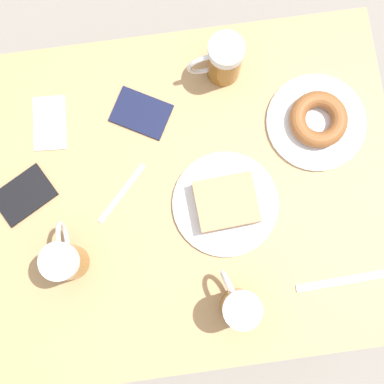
{
  "coord_description": "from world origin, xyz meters",
  "views": [
    {
      "loc": [
        -0.17,
        0.02,
        1.96
      ],
      "look_at": [
        0.0,
        0.0,
        0.79
      ],
      "focal_mm": 50.0,
      "sensor_mm": 36.0,
      "label": 1
    }
  ],
  "objects_px": {
    "plate_with_cake": "(226,203)",
    "fork": "(122,193)",
    "beer_mug_center": "(65,260)",
    "passport_near_edge": "(141,113)",
    "napkin_folded": "(49,123)",
    "beer_mug_left": "(223,60)",
    "knife": "(347,280)",
    "beer_mug_right": "(239,307)",
    "passport_far_edge": "(24,195)",
    "plate_with_donut": "(317,121)"
  },
  "relations": [
    {
      "from": "plate_with_cake",
      "to": "fork",
      "type": "distance_m",
      "value": 0.23
    },
    {
      "from": "plate_with_cake",
      "to": "beer_mug_center",
      "type": "distance_m",
      "value": 0.36
    },
    {
      "from": "fork",
      "to": "passport_near_edge",
      "type": "relative_size",
      "value": 0.8
    },
    {
      "from": "beer_mug_center",
      "to": "napkin_folded",
      "type": "xyz_separation_m",
      "value": [
        0.32,
        0.02,
        -0.06
      ]
    },
    {
      "from": "beer_mug_left",
      "to": "knife",
      "type": "xyz_separation_m",
      "value": [
        -0.51,
        -0.2,
        -0.07
      ]
    },
    {
      "from": "beer_mug_center",
      "to": "beer_mug_right",
      "type": "height_order",
      "value": "same"
    },
    {
      "from": "beer_mug_right",
      "to": "knife",
      "type": "height_order",
      "value": "beer_mug_right"
    },
    {
      "from": "passport_far_edge",
      "to": "beer_mug_center",
      "type": "bearing_deg",
      "value": -150.29
    },
    {
      "from": "beer_mug_right",
      "to": "fork",
      "type": "xyz_separation_m",
      "value": [
        0.28,
        0.22,
        -0.07
      ]
    },
    {
      "from": "fork",
      "to": "passport_near_edge",
      "type": "xyz_separation_m",
      "value": [
        0.18,
        -0.07,
        0.0
      ]
    },
    {
      "from": "plate_with_cake",
      "to": "beer_mug_right",
      "type": "bearing_deg",
      "value": 178.08
    },
    {
      "from": "plate_with_cake",
      "to": "passport_near_edge",
      "type": "height_order",
      "value": "plate_with_cake"
    },
    {
      "from": "knife",
      "to": "fork",
      "type": "bearing_deg",
      "value": 61.2
    },
    {
      "from": "fork",
      "to": "knife",
      "type": "bearing_deg",
      "value": -118.8
    },
    {
      "from": "passport_near_edge",
      "to": "passport_far_edge",
      "type": "distance_m",
      "value": 0.32
    },
    {
      "from": "plate_with_cake",
      "to": "plate_with_donut",
      "type": "height_order",
      "value": "plate_with_cake"
    },
    {
      "from": "passport_near_edge",
      "to": "beer_mug_right",
      "type": "bearing_deg",
      "value": -161.4
    },
    {
      "from": "plate_with_cake",
      "to": "napkin_folded",
      "type": "relative_size",
      "value": 1.81
    },
    {
      "from": "knife",
      "to": "passport_near_edge",
      "type": "distance_m",
      "value": 0.59
    },
    {
      "from": "passport_near_edge",
      "to": "fork",
      "type": "bearing_deg",
      "value": 159.68
    },
    {
      "from": "plate_with_cake",
      "to": "beer_mug_right",
      "type": "xyz_separation_m",
      "value": [
        -0.22,
        0.01,
        0.05
      ]
    },
    {
      "from": "beer_mug_left",
      "to": "beer_mug_center",
      "type": "xyz_separation_m",
      "value": [
        -0.39,
        0.39,
        0.0
      ]
    },
    {
      "from": "plate_with_cake",
      "to": "fork",
      "type": "xyz_separation_m",
      "value": [
        0.06,
        0.23,
        -0.02
      ]
    },
    {
      "from": "knife",
      "to": "napkin_folded",
      "type": "bearing_deg",
      "value": 54.27
    },
    {
      "from": "plate_with_donut",
      "to": "knife",
      "type": "distance_m",
      "value": 0.36
    },
    {
      "from": "passport_near_edge",
      "to": "passport_far_edge",
      "type": "xyz_separation_m",
      "value": [
        -0.15,
        0.28,
        0.0
      ]
    },
    {
      "from": "passport_near_edge",
      "to": "beer_mug_left",
      "type": "bearing_deg",
      "value": -69.15
    },
    {
      "from": "knife",
      "to": "passport_far_edge",
      "type": "xyz_separation_m",
      "value": [
        0.28,
        0.68,
        0.0
      ]
    },
    {
      "from": "fork",
      "to": "beer_mug_center",
      "type": "bearing_deg",
      "value": 136.84
    },
    {
      "from": "beer_mug_left",
      "to": "napkin_folded",
      "type": "relative_size",
      "value": 1.03
    },
    {
      "from": "passport_far_edge",
      "to": "plate_with_donut",
      "type": "bearing_deg",
      "value": -83.49
    },
    {
      "from": "knife",
      "to": "passport_far_edge",
      "type": "distance_m",
      "value": 0.74
    },
    {
      "from": "plate_with_cake",
      "to": "beer_mug_center",
      "type": "xyz_separation_m",
      "value": [
        -0.08,
        0.35,
        0.05
      ]
    },
    {
      "from": "beer_mug_left",
      "to": "knife",
      "type": "relative_size",
      "value": 0.58
    },
    {
      "from": "plate_with_cake",
      "to": "beer_mug_center",
      "type": "relative_size",
      "value": 1.76
    },
    {
      "from": "beer_mug_center",
      "to": "fork",
      "type": "height_order",
      "value": "beer_mug_center"
    },
    {
      "from": "beer_mug_center",
      "to": "passport_near_edge",
      "type": "distance_m",
      "value": 0.37
    },
    {
      "from": "beer_mug_left",
      "to": "passport_near_edge",
      "type": "relative_size",
      "value": 0.87
    },
    {
      "from": "plate_with_cake",
      "to": "napkin_folded",
      "type": "distance_m",
      "value": 0.44
    },
    {
      "from": "plate_with_cake",
      "to": "plate_with_donut",
      "type": "distance_m",
      "value": 0.28
    },
    {
      "from": "beer_mug_center",
      "to": "passport_far_edge",
      "type": "height_order",
      "value": "beer_mug_center"
    },
    {
      "from": "beer_mug_right",
      "to": "beer_mug_left",
      "type": "bearing_deg",
      "value": -4.71
    },
    {
      "from": "beer_mug_left",
      "to": "knife",
      "type": "bearing_deg",
      "value": -158.11
    },
    {
      "from": "beer_mug_left",
      "to": "plate_with_cake",
      "type": "bearing_deg",
      "value": 173.3
    },
    {
      "from": "beer_mug_right",
      "to": "passport_far_edge",
      "type": "xyz_separation_m",
      "value": [
        0.3,
        0.43,
        -0.06
      ]
    },
    {
      "from": "knife",
      "to": "plate_with_donut",
      "type": "bearing_deg",
      "value": 1.46
    },
    {
      "from": "beer_mug_center",
      "to": "beer_mug_right",
      "type": "bearing_deg",
      "value": -112.48
    },
    {
      "from": "fork",
      "to": "passport_far_edge",
      "type": "distance_m",
      "value": 0.22
    },
    {
      "from": "beer_mug_left",
      "to": "fork",
      "type": "xyz_separation_m",
      "value": [
        -0.25,
        0.26,
        -0.07
      ]
    },
    {
      "from": "plate_with_cake",
      "to": "knife",
      "type": "height_order",
      "value": "plate_with_cake"
    }
  ]
}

